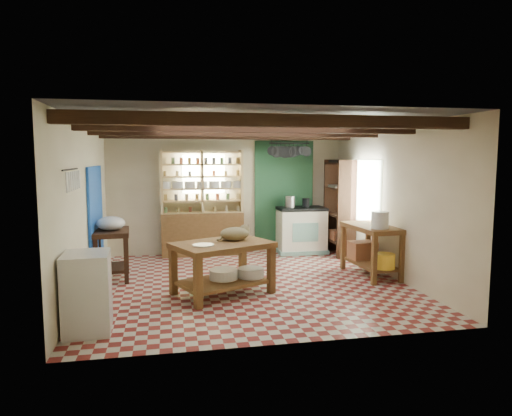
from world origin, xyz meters
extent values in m
cube|color=maroon|center=(0.00, 0.00, -0.01)|extent=(5.00, 5.00, 0.02)
cube|color=#45454A|center=(0.00, 0.00, 2.60)|extent=(5.00, 5.00, 0.02)
cube|color=beige|center=(0.00, 2.50, 1.30)|extent=(5.00, 0.04, 2.60)
cube|color=beige|center=(0.00, -2.50, 1.30)|extent=(5.00, 0.04, 2.60)
cube|color=beige|center=(-2.50, 0.00, 1.30)|extent=(0.04, 5.00, 2.60)
cube|color=beige|center=(2.50, 0.00, 1.30)|extent=(0.04, 5.00, 2.60)
cube|color=#331D12|center=(0.00, 0.00, 2.48)|extent=(5.00, 3.80, 0.15)
cube|color=#164AAB|center=(-2.47, 0.90, 1.10)|extent=(0.04, 1.40, 1.60)
cube|color=#1E4D2D|center=(1.25, 2.47, 1.25)|extent=(1.30, 0.04, 2.30)
cube|color=silver|center=(-0.50, 2.48, 1.70)|extent=(0.90, 0.02, 0.80)
cube|color=silver|center=(2.48, 1.00, 1.40)|extent=(0.02, 1.30, 1.20)
cube|color=black|center=(-2.44, -1.20, 1.78)|extent=(0.06, 0.90, 0.28)
cube|color=black|center=(1.25, 2.05, 2.18)|extent=(0.86, 0.12, 0.36)
cube|color=#D8B97C|center=(-0.55, 2.31, 1.10)|extent=(1.70, 0.34, 2.20)
cube|color=#331D12|center=(2.28, 1.80, 1.00)|extent=(0.40, 0.86, 2.00)
cube|color=brown|center=(-0.48, -0.51, 0.39)|extent=(1.64, 1.41, 0.78)
cube|color=white|center=(1.55, 2.15, 0.49)|extent=(1.02, 0.69, 0.99)
cube|color=#331D12|center=(-2.20, 0.67, 0.42)|extent=(0.63, 0.87, 0.84)
cube|color=silver|center=(-2.22, -1.68, 0.47)|extent=(0.56, 0.65, 0.94)
cube|color=brown|center=(2.18, 0.05, 0.44)|extent=(0.70, 1.27, 0.88)
ellipsoid|color=olive|center=(-0.27, -0.36, 0.89)|extent=(0.56, 0.53, 0.20)
cylinder|color=#A4A4AC|center=(-0.78, -0.70, 0.79)|extent=(0.40, 0.40, 0.02)
cylinder|color=silver|center=(-0.45, -0.44, 0.28)|extent=(0.57, 0.57, 0.15)
cylinder|color=silver|center=(-0.03, -0.42, 0.28)|extent=(0.54, 0.54, 0.14)
cylinder|color=#A4A4AC|center=(1.30, 2.15, 1.11)|extent=(0.21, 0.21, 0.24)
cylinder|color=black|center=(1.65, 2.15, 1.08)|extent=(0.15, 0.15, 0.19)
ellipsoid|color=silver|center=(-2.20, 0.67, 0.96)|extent=(0.50, 0.50, 0.23)
cylinder|color=silver|center=(2.15, -0.30, 1.03)|extent=(0.30, 0.30, 0.28)
cube|color=#995E3D|center=(2.16, 0.35, 0.39)|extent=(0.47, 0.39, 0.31)
cylinder|color=yellow|center=(2.21, -0.39, 0.36)|extent=(0.36, 0.36, 0.25)
camera|label=1|loc=(-1.28, -7.18, 2.05)|focal=32.00mm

